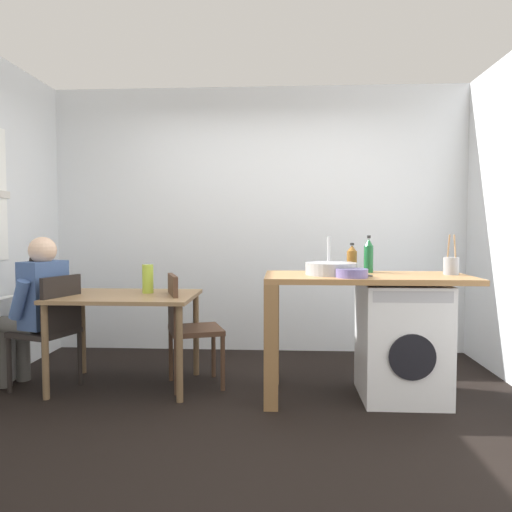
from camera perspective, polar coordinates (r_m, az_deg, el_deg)
ground_plane at (r=3.47m, az=-1.37°, el=-18.04°), size 5.46×5.46×0.00m
wall_back at (r=4.98m, az=0.23°, el=4.26°), size 4.60×0.10×2.70m
dining_table at (r=3.97m, az=-15.18°, el=-5.81°), size 1.10×0.76×0.74m
chair_person_seat at (r=4.09m, az=-23.11°, el=-7.63°), size 0.51×0.51×0.90m
chair_opposite at (r=3.90m, az=-8.26°, el=-7.93°), size 0.51×0.51×0.90m
seated_person at (r=4.18m, az=-24.70°, el=-5.17°), size 0.57×0.54×1.20m
kitchen_counter at (r=3.64m, az=9.68°, el=-4.69°), size 1.50×0.68×0.92m
washing_machine at (r=3.78m, az=16.89°, el=-9.60°), size 0.60×0.61×0.86m
sink_basin at (r=3.61m, az=8.90°, el=-1.50°), size 0.38×0.38×0.09m
tap at (r=3.78m, az=8.64°, el=0.16°), size 0.02×0.02×0.28m
bottle_tall_green at (r=3.90m, az=11.32°, el=-0.31°), size 0.08×0.08×0.23m
bottle_squat_brown at (r=3.83m, az=13.23°, el=0.02°), size 0.07×0.07×0.29m
mixing_bowl at (r=3.43m, az=11.31°, el=-1.94°), size 0.22×0.22×0.06m
utensil_crock at (r=3.85m, az=22.17°, el=-1.04°), size 0.11×0.11×0.30m
vase at (r=4.00m, az=-12.73°, el=-2.66°), size 0.09×0.09×0.23m
scissors at (r=3.54m, az=12.47°, el=-2.29°), size 0.15×0.06×0.01m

